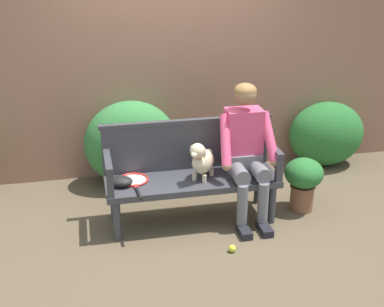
{
  "coord_description": "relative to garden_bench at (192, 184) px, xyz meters",
  "views": [
    {
      "loc": [
        -0.93,
        -4.33,
        2.53
      ],
      "look_at": [
        0.0,
        0.0,
        0.69
      ],
      "focal_mm": 48.73,
      "sensor_mm": 36.0,
      "label": 1
    }
  ],
  "objects": [
    {
      "name": "ground_plane",
      "position": [
        0.0,
        0.0,
        -0.39
      ],
      "size": [
        40.0,
        40.0,
        0.0
      ],
      "primitive_type": "plane",
      "color": "brown"
    },
    {
      "name": "dog_on_bench",
      "position": [
        0.08,
        -0.04,
        0.25
      ],
      "size": [
        0.32,
        0.36,
        0.39
      ],
      "color": "beige",
      "rests_on": "garden_bench"
    },
    {
      "name": "hedge_bush_far_right",
      "position": [
        1.84,
        0.99,
        -0.0
      ],
      "size": [
        0.9,
        0.64,
        0.77
      ],
      "primitive_type": "ellipsoid",
      "color": "#286B2D",
      "rests_on": "ground"
    },
    {
      "name": "brick_garden_fence",
      "position": [
        0.0,
        1.35,
        0.75
      ],
      "size": [
        8.0,
        0.3,
        2.27
      ],
      "primitive_type": "cube",
      "color": "#936651",
      "rests_on": "ground"
    },
    {
      "name": "garden_bench",
      "position": [
        0.0,
        0.0,
        0.0
      ],
      "size": [
        1.62,
        0.54,
        0.44
      ],
      "color": "#38383D",
      "rests_on": "ground"
    },
    {
      "name": "bench_armrest_right_end",
      "position": [
        0.77,
        -0.09,
        0.26
      ],
      "size": [
        0.06,
        0.54,
        0.28
      ],
      "color": "#38383D",
      "rests_on": "garden_bench"
    },
    {
      "name": "potted_plant",
      "position": [
        1.12,
        -0.02,
        -0.05
      ],
      "size": [
        0.38,
        0.38,
        0.55
      ],
      "color": "brown",
      "rests_on": "ground"
    },
    {
      "name": "baseball_glove",
      "position": [
        -0.67,
        -0.02,
        0.1
      ],
      "size": [
        0.27,
        0.24,
        0.09
      ],
      "primitive_type": "ellipsoid",
      "rotation": [
        0.0,
        0.0,
        -0.37
      ],
      "color": "black",
      "rests_on": "garden_bench"
    },
    {
      "name": "bench_backrest",
      "position": [
        0.0,
        0.24,
        0.31
      ],
      "size": [
        1.66,
        0.06,
        0.5
      ],
      "color": "#38383D",
      "rests_on": "garden_bench"
    },
    {
      "name": "bench_armrest_left_end",
      "position": [
        -0.77,
        -0.09,
        0.26
      ],
      "size": [
        0.06,
        0.54,
        0.28
      ],
      "color": "#38383D",
      "rests_on": "garden_bench"
    },
    {
      "name": "hedge_bush_far_left",
      "position": [
        -0.47,
        0.96,
        0.08
      ],
      "size": [
        1.01,
        0.71,
        0.94
      ],
      "primitive_type": "ellipsoid",
      "color": "#337538",
      "rests_on": "ground"
    },
    {
      "name": "tennis_ball",
      "position": [
        0.22,
        -0.62,
        -0.35
      ],
      "size": [
        0.07,
        0.07,
        0.07
      ],
      "primitive_type": "sphere",
      "color": "#CCDB33",
      "rests_on": "ground"
    },
    {
      "name": "tennis_racket",
      "position": [
        -0.54,
        0.04,
        0.07
      ],
      "size": [
        0.31,
        0.57,
        0.03
      ],
      "color": "red",
      "rests_on": "garden_bench"
    },
    {
      "name": "person_seated",
      "position": [
        0.51,
        -0.02,
        0.33
      ],
      "size": [
        0.56,
        0.67,
        1.31
      ],
      "color": "black",
      "rests_on": "ground"
    }
  ]
}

